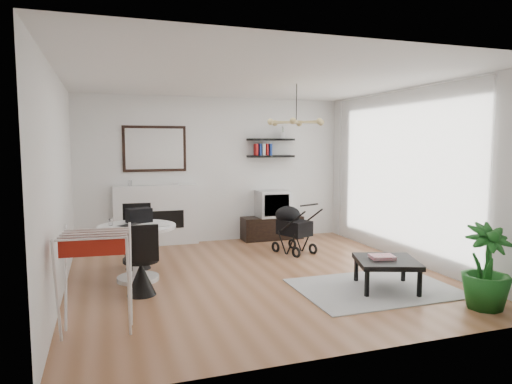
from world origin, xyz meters
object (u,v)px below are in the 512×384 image
object	(u,v)px
tv_console	(272,228)
crt_tv	(272,204)
stroller	(292,230)
fireplace	(156,208)
coffee_table	(387,262)
potted_plant	(486,267)
drying_rack	(96,280)
dining_table	(137,244)

from	to	relation	value
tv_console	crt_tv	distance (m)	0.47
crt_tv	stroller	distance (m)	1.16
fireplace	coffee_table	distance (m)	4.28
tv_console	crt_tv	size ratio (longest dim) A/B	2.01
stroller	coffee_table	xyz separation A→B (m)	(0.34, -2.22, -0.03)
potted_plant	coffee_table	bearing A→B (deg)	125.15
coffee_table	drying_rack	bearing A→B (deg)	-175.81
drying_rack	crt_tv	bearing A→B (deg)	53.60
drying_rack	stroller	distance (m)	3.98
drying_rack	potted_plant	world-z (taller)	drying_rack
crt_tv	drying_rack	size ratio (longest dim) A/B	0.58
dining_table	stroller	size ratio (longest dim) A/B	1.17
crt_tv	dining_table	bearing A→B (deg)	-143.79
dining_table	tv_console	bearing A→B (deg)	36.27
crt_tv	tv_console	bearing A→B (deg)	118.28
fireplace	crt_tv	world-z (taller)	fireplace
drying_rack	potted_plant	xyz separation A→B (m)	(4.11, -0.67, -0.05)
tv_console	dining_table	world-z (taller)	dining_table
fireplace	crt_tv	bearing A→B (deg)	-3.72
fireplace	dining_table	world-z (taller)	fireplace
dining_table	potted_plant	world-z (taller)	potted_plant
dining_table	drying_rack	xyz separation A→B (m)	(-0.50, -1.64, 0.03)
fireplace	stroller	xyz separation A→B (m)	(2.12, -1.26, -0.31)
dining_table	stroller	xyz separation A→B (m)	(2.61, 0.84, -0.12)
fireplace	potted_plant	xyz separation A→B (m)	(3.12, -4.41, -0.21)
crt_tv	coffee_table	distance (m)	3.37
crt_tv	stroller	world-z (taller)	crt_tv
stroller	coffee_table	world-z (taller)	stroller
tv_console	drying_rack	size ratio (longest dim) A/B	1.17
fireplace	coffee_table	xyz separation A→B (m)	(2.46, -3.48, -0.34)
fireplace	potted_plant	distance (m)	5.40
crt_tv	coffee_table	xyz separation A→B (m)	(0.29, -3.34, -0.35)
dining_table	potted_plant	bearing A→B (deg)	-32.70
crt_tv	stroller	size ratio (longest dim) A/B	0.66
fireplace	potted_plant	bearing A→B (deg)	-54.72
tv_console	coffee_table	distance (m)	3.36
tv_console	potted_plant	distance (m)	4.38
crt_tv	stroller	xyz separation A→B (m)	(-0.05, -1.12, -0.32)
crt_tv	dining_table	world-z (taller)	crt_tv
potted_plant	tv_console	bearing A→B (deg)	102.45
tv_console	stroller	distance (m)	1.13
fireplace	tv_console	world-z (taller)	fireplace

